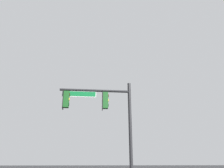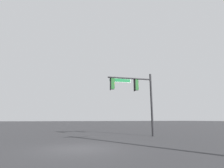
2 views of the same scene
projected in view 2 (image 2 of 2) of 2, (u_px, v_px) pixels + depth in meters
name	position (u px, v px, depth m)	size (l,w,h in m)	color
ground_plane	(79.00, 149.00, 9.96)	(400.00, 400.00, 0.00)	#2D2D30
signal_pole_near	(135.00, 91.00, 18.05)	(4.75, 0.93, 6.45)	black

